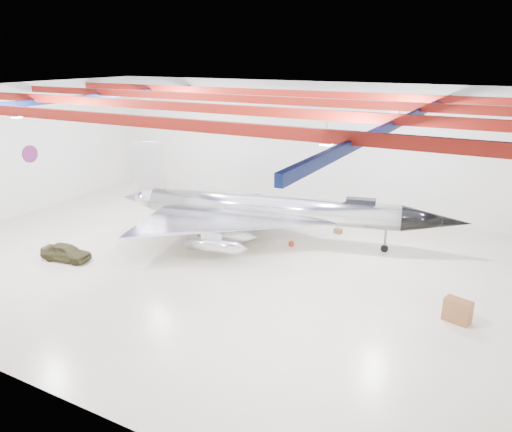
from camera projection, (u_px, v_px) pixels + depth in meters
The scene contains 15 objects.
floor at pixel (213, 259), 33.79m from camera, with size 40.00×40.00×0.00m, color beige.
wall_back at pixel (303, 144), 44.61m from camera, with size 40.00×40.00×0.00m, color silver.
wall_left at pixel (8, 152), 41.16m from camera, with size 30.00×30.00×0.00m, color silver.
ceiling at pixel (208, 92), 30.37m from camera, with size 40.00×40.00×0.00m, color #0A0F38.
ceiling_structure at pixel (208, 103), 30.58m from camera, with size 39.50×29.50×1.08m.
wall_roundel at pixel (30, 154), 42.96m from camera, with size 1.50×1.50×0.10m, color #B21414.
jet_aircraft at pixel (270, 211), 36.28m from camera, with size 25.32×17.65×6.99m.
jeep at pixel (66, 252), 33.36m from camera, with size 1.39×3.44×1.17m, color #3D381E.
desk at pixel (457, 311), 25.68m from camera, with size 1.36×0.68×1.25m, color brown.
crate_ply at pixel (187, 218), 41.61m from camera, with size 0.58×0.46×0.40m, color olive.
toolbox_red at pixel (265, 218), 41.68m from camera, with size 0.44×0.35×0.31m, color #A52B10.
parts_bin at pixel (338, 231), 38.52m from camera, with size 0.55×0.44×0.38m, color olive.
crate_small at pixel (177, 219), 41.54m from camera, with size 0.34×0.27×0.24m, color #59595B.
tool_chest at pixel (291, 244), 36.00m from camera, with size 0.38×0.38×0.34m, color #A52B10.
spares_box at pixel (287, 214), 42.64m from camera, with size 0.45×0.45×0.41m, color #59595B.
Camera 1 is at (17.48, -26.04, 13.23)m, focal length 35.00 mm.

